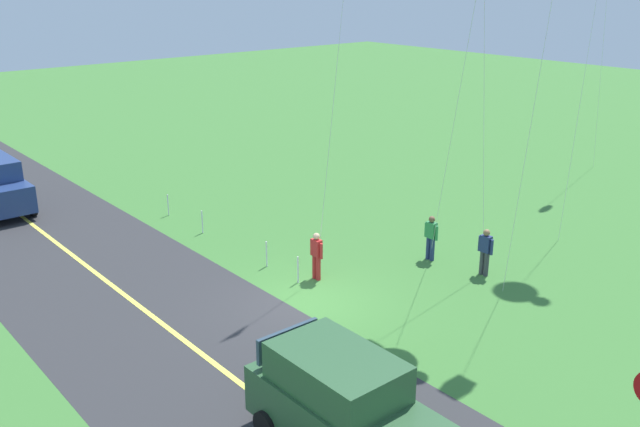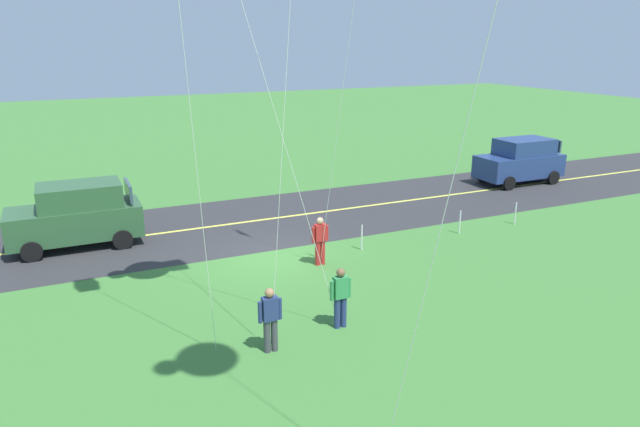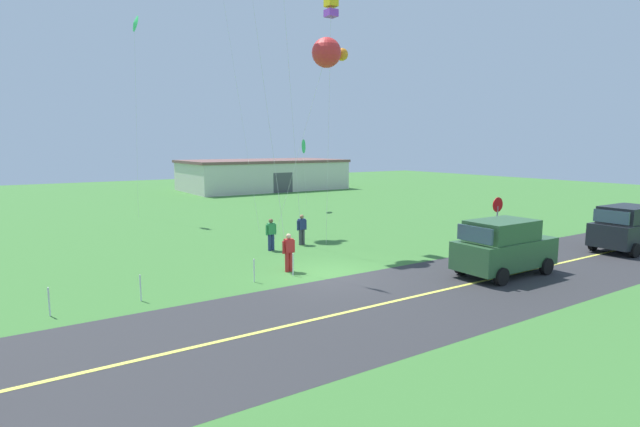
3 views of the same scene
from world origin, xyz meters
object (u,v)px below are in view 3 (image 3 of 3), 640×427
object	(u,v)px
car_parked_east_near	(629,228)
kite_cyan_top	(331,9)
car_suv_foreground	(504,247)
person_adult_companion	(289,251)
warehouse_distant	(263,175)
stop_sign	(497,212)
kite_yellow_high	(328,53)
person_child_watcher	(271,233)
person_adult_near	(302,229)
kite_green_far	(134,24)
kite_orange_near	(303,146)

from	to	relation	value
car_parked_east_near	kite_cyan_top	world-z (taller)	kite_cyan_top
car_suv_foreground	person_adult_companion	distance (m)	8.69
car_parked_east_near	person_adult_companion	xyz separation A→B (m)	(-16.09, 5.63, -0.29)
warehouse_distant	stop_sign	bearing A→B (deg)	-97.62
car_suv_foreground	kite_yellow_high	size ratio (longest dim) A/B	0.43
car_parked_east_near	person_child_watcher	bearing A→B (deg)	146.77
kite_yellow_high	kite_cyan_top	world-z (taller)	kite_cyan_top
kite_yellow_high	car_suv_foreground	bearing A→B (deg)	-67.44
stop_sign	kite_cyan_top	world-z (taller)	kite_cyan_top
kite_cyan_top	person_adult_near	bearing A→B (deg)	178.20
car_parked_east_near	kite_yellow_high	world-z (taller)	kite_yellow_high
car_parked_east_near	warehouse_distant	bearing A→B (deg)	89.64
kite_cyan_top	person_adult_companion	bearing A→B (deg)	-139.23
car_suv_foreground	kite_green_far	distance (m)	27.72
person_child_watcher	kite_orange_near	bearing A→B (deg)	-140.47
stop_sign	person_child_watcher	distance (m)	11.59
kite_yellow_high	warehouse_distant	size ratio (longest dim) A/B	0.56
car_parked_east_near	person_child_watcher	distance (m)	17.69
warehouse_distant	kite_orange_near	bearing A→B (deg)	-107.06
kite_green_far	kite_cyan_top	xyz separation A→B (m)	(6.48, -13.96, -1.16)
kite_orange_near	person_child_watcher	bearing A→B (deg)	-127.10
car_suv_foreground	person_adult_near	world-z (taller)	car_suv_foreground
person_adult_near	kite_cyan_top	distance (m)	11.36
stop_sign	kite_orange_near	world-z (taller)	kite_orange_near
person_adult_companion	kite_orange_near	world-z (taller)	kite_orange_near
car_suv_foreground	kite_cyan_top	size ratio (longest dim) A/B	0.35
kite_yellow_high	kite_cyan_top	xyz separation A→B (m)	(1.35, 1.70, 2.55)
car_suv_foreground	kite_orange_near	bearing A→B (deg)	80.47
person_adult_near	warehouse_distant	bearing A→B (deg)	-36.18
car_parked_east_near	stop_sign	bearing A→B (deg)	137.82
kite_yellow_high	person_adult_companion	bearing A→B (deg)	-144.24
car_suv_foreground	car_parked_east_near	distance (m)	9.11
car_suv_foreground	kite_cyan_top	bearing A→B (deg)	101.30
stop_sign	kite_cyan_top	distance (m)	13.43
kite_orange_near	person_adult_near	bearing A→B (deg)	-121.48
kite_yellow_high	warehouse_distant	xyz separation A→B (m)	(12.61, 32.38, -7.78)
stop_sign	person_adult_near	distance (m)	10.10
person_adult_near	person_child_watcher	distance (m)	2.04
kite_green_far	kite_orange_near	size ratio (longest dim) A/B	2.45
kite_green_far	kite_orange_near	world-z (taller)	kite_green_far
car_parked_east_near	person_adult_near	distance (m)	16.28
car_suv_foreground	person_child_watcher	xyz separation A→B (m)	(-5.69, 9.21, -0.29)
kite_yellow_high	warehouse_distant	bearing A→B (deg)	68.72
person_child_watcher	warehouse_distant	xyz separation A→B (m)	(15.05, 31.01, 0.89)
person_adult_near	warehouse_distant	size ratio (longest dim) A/B	0.09
kite_green_far	kite_orange_near	xyz separation A→B (m)	(11.99, -1.98, -8.15)
person_child_watcher	kite_orange_near	world-z (taller)	kite_orange_near
car_suv_foreground	kite_green_far	bearing A→B (deg)	109.63
car_suv_foreground	stop_sign	distance (m)	5.85
kite_orange_near	car_suv_foreground	bearing A→B (deg)	-99.53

